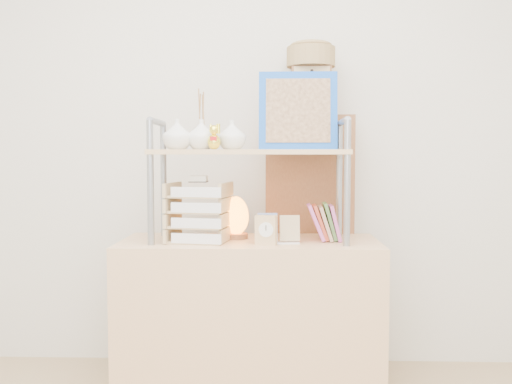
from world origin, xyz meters
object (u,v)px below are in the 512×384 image
cabinet (309,244)px  letter_tray (199,216)px  salt_lamp (236,217)px  desk (250,319)px

cabinet → letter_tray: bearing=-138.4°
cabinet → salt_lamp: 0.51m
letter_tray → salt_lamp: (0.16, 0.11, -0.02)m
cabinet → letter_tray: cabinet is taller
cabinet → letter_tray: 0.70m
cabinet → letter_tray: (-0.53, -0.42, 0.20)m
letter_tray → desk: bearing=11.9°
cabinet → salt_lamp: (-0.37, -0.31, 0.18)m
cabinet → salt_lamp: cabinet is taller
letter_tray → salt_lamp: 0.20m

